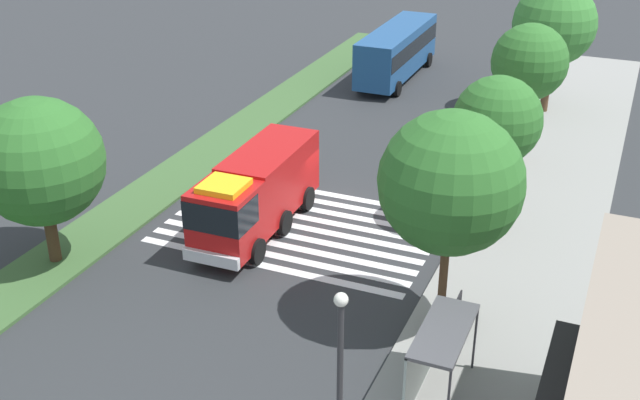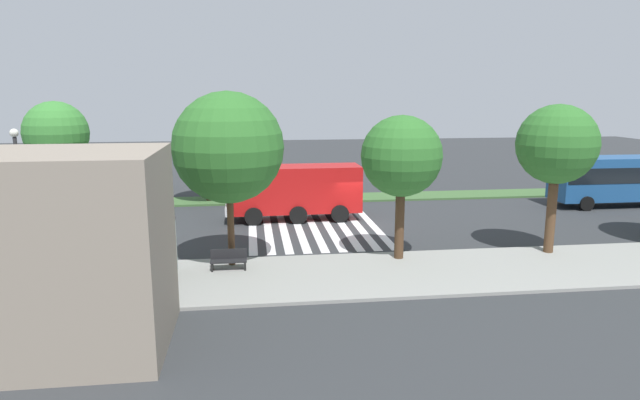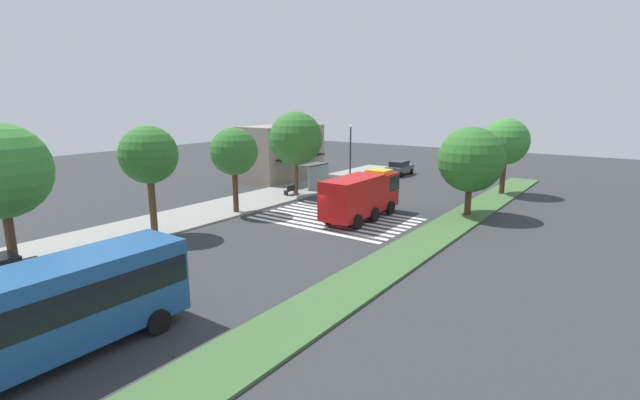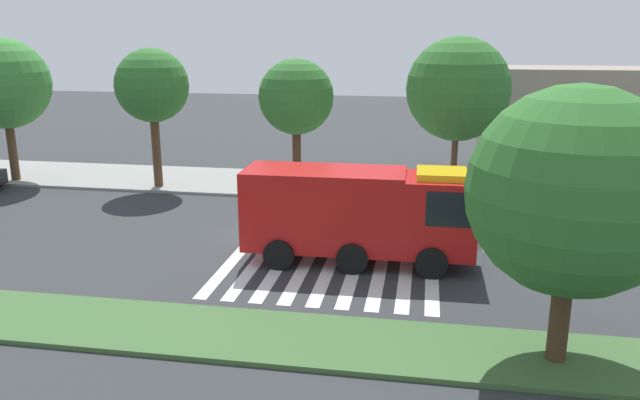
# 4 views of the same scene
# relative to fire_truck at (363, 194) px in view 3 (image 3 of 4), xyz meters

# --- Properties ---
(ground_plane) EXTENTS (120.00, 120.00, 0.00)m
(ground_plane) POSITION_rel_fire_truck_xyz_m (-3.99, 1.67, -1.96)
(ground_plane) COLOR #2D3033
(sidewalk) EXTENTS (60.00, 5.93, 0.14)m
(sidewalk) POSITION_rel_fire_truck_xyz_m (-3.99, 11.15, -1.89)
(sidewalk) COLOR gray
(sidewalk) RESTS_ON ground_plane
(median_strip) EXTENTS (60.00, 3.00, 0.14)m
(median_strip) POSITION_rel_fire_truck_xyz_m (-3.99, -6.35, -1.89)
(median_strip) COLOR #3D6033
(median_strip) RESTS_ON ground_plane
(crosswalk) EXTENTS (7.65, 11.73, 0.01)m
(crosswalk) POSITION_rel_fire_truck_xyz_m (-1.20, 1.67, -1.95)
(crosswalk) COLOR silver
(crosswalk) RESTS_ON ground_plane
(fire_truck) EXTENTS (8.44, 2.84, 3.50)m
(fire_truck) POSITION_rel_fire_truck_xyz_m (0.00, 0.00, 0.00)
(fire_truck) COLOR #B71414
(fire_truck) RESTS_ON ground_plane
(parked_car_mid) EXTENTS (4.72, 2.13, 1.75)m
(parked_car_mid) POSITION_rel_fire_truck_xyz_m (20.91, 6.98, -1.06)
(parked_car_mid) COLOR #474C51
(parked_car_mid) RESTS_ON ground_plane
(transit_bus) EXTENTS (10.37, 2.87, 3.48)m
(transit_bus) POSITION_rel_fire_truck_xyz_m (-23.70, -1.27, 0.11)
(transit_bus) COLOR navy
(transit_bus) RESTS_ON ground_plane
(bus_stop_shelter) EXTENTS (3.50, 1.40, 2.46)m
(bus_stop_shelter) POSITION_rel_fire_truck_xyz_m (7.50, 9.93, -0.07)
(bus_stop_shelter) COLOR #4C4C51
(bus_stop_shelter) RESTS_ON sidewalk
(bench_near_shelter) EXTENTS (1.60, 0.50, 0.90)m
(bench_near_shelter) POSITION_rel_fire_truck_xyz_m (3.50, 9.89, -1.36)
(bench_near_shelter) COLOR black
(bench_near_shelter) RESTS_ON sidewalk
(street_lamp) EXTENTS (0.36, 0.36, 6.24)m
(street_lamp) POSITION_rel_fire_truck_xyz_m (12.33, 8.78, 1.86)
(street_lamp) COLOR #2D2D30
(street_lamp) RESTS_ON sidewalk
(storefront_building) EXTENTS (9.87, 5.73, 6.18)m
(storefront_building) POSITION_rel_fire_truck_xyz_m (10.08, 16.57, 1.14)
(storefront_building) COLOR gray
(storefront_building) RESTS_ON ground_plane
(sidewalk_tree_far_west) EXTENTS (4.87, 4.87, 7.75)m
(sidewalk_tree_far_west) POSITION_rel_fire_truck_xyz_m (-20.54, 9.18, 3.48)
(sidewalk_tree_far_west) COLOR #513823
(sidewalk_tree_far_west) RESTS_ON sidewalk
(sidewalk_tree_west) EXTENTS (3.79, 3.79, 7.22)m
(sidewalk_tree_west) POSITION_rel_fire_truck_xyz_m (-12.06, 9.18, 3.46)
(sidewalk_tree_west) COLOR #513823
(sidewalk_tree_west) RESTS_ON sidewalk
(sidewalk_tree_center) EXTENTS (3.76, 3.76, 6.75)m
(sidewalk_tree_center) POSITION_rel_fire_truck_xyz_m (-4.46, 9.18, 3.02)
(sidewalk_tree_center) COLOR #47301E
(sidewalk_tree_center) RESTS_ON sidewalk
(sidewalk_tree_east) EXTENTS (4.92, 4.92, 7.83)m
(sidewalk_tree_east) POSITION_rel_fire_truck_xyz_m (3.39, 9.18, 3.54)
(sidewalk_tree_east) COLOR #513823
(sidewalk_tree_east) RESTS_ON sidewalk
(median_tree_far_west) EXTENTS (5.03, 5.03, 6.86)m
(median_tree_far_west) POSITION_rel_fire_truck_xyz_m (5.45, -6.35, 2.52)
(median_tree_far_west) COLOR #47301E
(median_tree_far_west) RESTS_ON median_strip
(median_tree_west) EXTENTS (4.35, 4.35, 7.18)m
(median_tree_west) POSITION_rel_fire_truck_xyz_m (15.70, -6.35, 3.15)
(median_tree_west) COLOR #47301E
(median_tree_west) RESTS_ON median_strip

